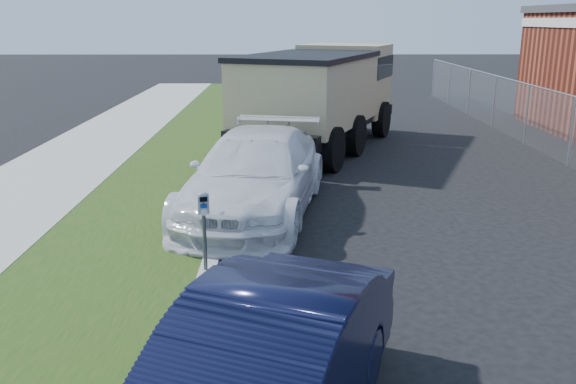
{
  "coord_description": "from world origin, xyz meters",
  "views": [
    {
      "loc": [
        -1.48,
        -8.51,
        3.7
      ],
      "look_at": [
        -1.4,
        1.0,
        1.0
      ],
      "focal_mm": 38.0,
      "sensor_mm": 36.0,
      "label": 1
    }
  ],
  "objects_px": {
    "navy_sedan": "(259,380)",
    "dump_truck": "(322,91)",
    "white_wagon": "(255,174)",
    "parking_meter": "(204,214)"
  },
  "relations": [
    {
      "from": "white_wagon",
      "to": "navy_sedan",
      "type": "distance_m",
      "value": 6.91
    },
    {
      "from": "parking_meter",
      "to": "navy_sedan",
      "type": "distance_m",
      "value": 3.86
    },
    {
      "from": "white_wagon",
      "to": "dump_truck",
      "type": "xyz_separation_m",
      "value": [
        1.72,
        6.7,
        0.84
      ]
    },
    {
      "from": "parking_meter",
      "to": "navy_sedan",
      "type": "height_order",
      "value": "navy_sedan"
    },
    {
      "from": "parking_meter",
      "to": "navy_sedan",
      "type": "relative_size",
      "value": 0.28
    },
    {
      "from": "dump_truck",
      "to": "parking_meter",
      "type": "bearing_deg",
      "value": -80.63
    },
    {
      "from": "white_wagon",
      "to": "navy_sedan",
      "type": "relative_size",
      "value": 1.28
    },
    {
      "from": "navy_sedan",
      "to": "dump_truck",
      "type": "xyz_separation_m",
      "value": [
        1.38,
        13.6,
        0.93
      ]
    },
    {
      "from": "white_wagon",
      "to": "dump_truck",
      "type": "height_order",
      "value": "dump_truck"
    },
    {
      "from": "navy_sedan",
      "to": "dump_truck",
      "type": "height_order",
      "value": "dump_truck"
    }
  ]
}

